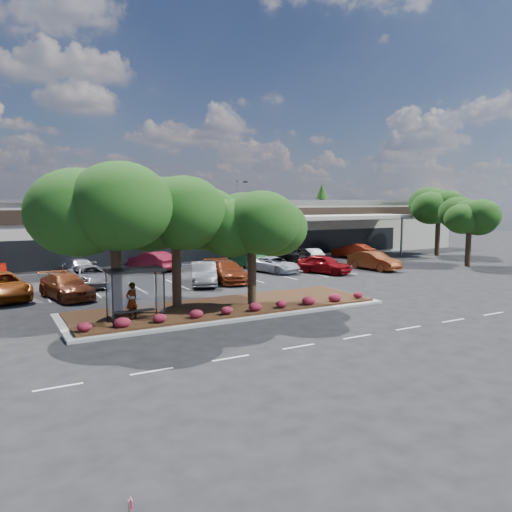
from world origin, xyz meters
TOP-DOWN VIEW (x-y plane):
  - ground at (0.00, 0.00)m, footprint 160.00×160.00m
  - retail_store at (0.06, 33.91)m, footprint 80.40×25.20m
  - landscape_island at (-2.00, 4.00)m, footprint 18.00×6.00m
  - lane_markings at (-0.14, 10.42)m, footprint 33.12×20.06m
  - shrub_row at (-2.00, 1.90)m, footprint 17.00×0.80m
  - bus_shelter at (-7.50, 2.95)m, footprint 2.75×1.55m
  - island_tree_west at (-8.00, 4.50)m, footprint 7.20×7.20m
  - island_tree_mid at (-4.50, 5.20)m, footprint 6.60×6.60m
  - island_tree_east at (-0.50, 3.70)m, footprint 5.80×5.80m
  - tree_east_near at (26.00, 10.00)m, footprint 5.60×5.60m
  - tree_east_far at (31.00, 18.00)m, footprint 6.40×6.40m
  - conifer_north_east at (34.00, 44.00)m, footprint 3.96×3.96m
  - person_waiting at (-7.55, 3.35)m, footprint 0.79×0.67m
  - light_pole at (10.94, 28.00)m, footprint 1.43×0.50m
  - car_0 at (-13.12, 13.56)m, footprint 3.80×6.43m
  - car_1 at (-9.45, 11.96)m, footprint 3.24×5.63m
  - car_2 at (-7.32, 15.77)m, footprint 2.76×5.48m
  - car_3 at (0.16, 12.39)m, footprint 3.43×5.32m
  - car_4 at (2.23, 12.80)m, footprint 2.74×5.69m
  - car_6 at (7.96, 15.36)m, footprint 3.47×5.25m
  - car_7 at (11.40, 12.78)m, footprint 3.54×5.04m
  - car_8 at (16.62, 12.43)m, footprint 2.38×5.15m
  - car_10 at (-7.18, 21.45)m, footprint 2.36×5.09m
  - car_11 at (-0.88, 21.60)m, footprint 3.48×5.43m
  - car_12 at (-0.03, 21.87)m, footprint 2.86×5.04m
  - car_13 at (7.45, 19.61)m, footprint 2.24×5.13m
  - car_15 at (11.98, 20.79)m, footprint 4.23×6.70m
  - car_16 at (14.94, 19.93)m, footprint 2.38×4.44m
  - car_17 at (21.04, 20.57)m, footprint 3.10×4.89m

SIDE VIEW (x-z plane):
  - ground at x=0.00m, z-range 0.00..0.00m
  - lane_markings at x=-0.14m, z-range 0.00..0.01m
  - landscape_island at x=-2.00m, z-range -0.01..0.25m
  - shrub_row at x=-2.00m, z-range 0.26..0.76m
  - car_6 at x=7.96m, z-range 0.00..1.34m
  - car_16 at x=14.94m, z-range 0.00..1.39m
  - car_10 at x=-7.18m, z-range 0.00..1.44m
  - car_2 at x=-7.32m, z-range 0.00..1.49m
  - car_17 at x=21.04m, z-range 0.00..1.52m
  - car_1 at x=-9.45m, z-range 0.00..1.53m
  - car_7 at x=11.40m, z-range 0.00..1.59m
  - car_4 at x=2.23m, z-range 0.00..1.60m
  - car_12 at x=-0.03m, z-range 0.00..1.62m
  - car_8 at x=16.62m, z-range 0.00..1.64m
  - car_13 at x=7.45m, z-range 0.00..1.64m
  - car_3 at x=0.16m, z-range 0.00..1.65m
  - car_0 at x=-13.12m, z-range 0.00..1.68m
  - car_11 at x=-0.88m, z-range 0.00..1.69m
  - car_15 at x=11.98m, z-range 0.00..1.72m
  - person_waiting at x=-7.55m, z-range 0.26..2.11m
  - bus_shelter at x=-7.50m, z-range 1.01..3.60m
  - retail_store at x=0.06m, z-range 0.03..6.28m
  - tree_east_near at x=26.00m, z-range 0.00..6.51m
  - island_tree_east at x=-0.50m, z-range 0.26..6.76m
  - light_pole at x=10.94m, z-range -0.52..7.91m
  - tree_east_far at x=31.00m, z-range 0.00..7.62m
  - island_tree_mid at x=-4.50m, z-range 0.26..7.58m
  - island_tree_west at x=-8.00m, z-range 0.26..8.15m
  - conifer_north_east at x=34.00m, z-range 0.00..9.00m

